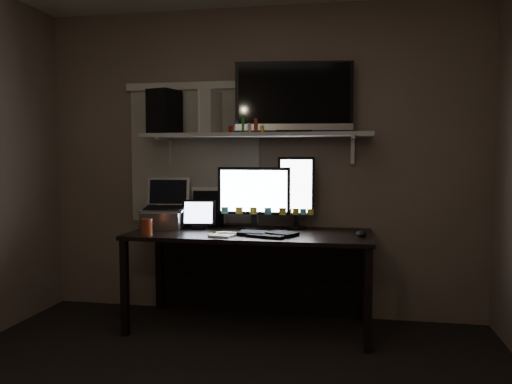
% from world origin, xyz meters
% --- Properties ---
extents(back_wall, '(3.60, 0.00, 3.60)m').
position_xyz_m(back_wall, '(0.00, 1.80, 1.25)').
color(back_wall, brown).
rests_on(back_wall, floor).
extents(window_blinds, '(1.10, 0.02, 1.10)m').
position_xyz_m(window_blinds, '(-0.55, 1.79, 1.30)').
color(window_blinds, beige).
rests_on(window_blinds, back_wall).
extents(desk, '(1.80, 0.75, 0.73)m').
position_xyz_m(desk, '(0.00, 1.55, 0.55)').
color(desk, black).
rests_on(desk, floor).
extents(wall_shelf, '(1.80, 0.35, 0.03)m').
position_xyz_m(wall_shelf, '(0.00, 1.62, 1.46)').
color(wall_shelf, '#B1B0AC').
rests_on(wall_shelf, back_wall).
extents(monitor_landscape, '(0.57, 0.07, 0.50)m').
position_xyz_m(monitor_landscape, '(-0.00, 1.58, 0.98)').
color(monitor_landscape, black).
rests_on(monitor_landscape, desk).
extents(monitor_portrait, '(0.29, 0.06, 0.58)m').
position_xyz_m(monitor_portrait, '(0.32, 1.67, 1.02)').
color(monitor_portrait, black).
rests_on(monitor_portrait, desk).
extents(keyboard, '(0.45, 0.28, 0.03)m').
position_xyz_m(keyboard, '(0.15, 1.30, 0.74)').
color(keyboard, black).
rests_on(keyboard, desk).
extents(mouse, '(0.10, 0.13, 0.04)m').
position_xyz_m(mouse, '(0.81, 1.37, 0.75)').
color(mouse, black).
rests_on(mouse, desk).
extents(notepad, '(0.21, 0.25, 0.01)m').
position_xyz_m(notepad, '(-0.15, 1.24, 0.74)').
color(notepad, white).
rests_on(notepad, desk).
extents(tablet, '(0.28, 0.15, 0.23)m').
position_xyz_m(tablet, '(-0.43, 1.51, 0.85)').
color(tablet, black).
rests_on(tablet, desk).
extents(file_sorter, '(0.26, 0.16, 0.31)m').
position_xyz_m(file_sorter, '(-0.41, 1.72, 0.89)').
color(file_sorter, black).
rests_on(file_sorter, desk).
extents(laptop, '(0.37, 0.31, 0.39)m').
position_xyz_m(laptop, '(-0.72, 1.50, 0.93)').
color(laptop, silver).
rests_on(laptop, desk).
extents(cup, '(0.09, 0.09, 0.12)m').
position_xyz_m(cup, '(-0.71, 1.16, 0.79)').
color(cup, maroon).
rests_on(cup, desk).
extents(sticky_notes, '(0.28, 0.21, 0.00)m').
position_xyz_m(sticky_notes, '(-0.18, 1.37, 0.73)').
color(sticky_notes, gold).
rests_on(sticky_notes, desk).
extents(tv, '(0.92, 0.27, 0.54)m').
position_xyz_m(tv, '(0.30, 1.66, 1.75)').
color(tv, black).
rests_on(tv, wall_shelf).
extents(game_console, '(0.13, 0.29, 0.34)m').
position_xyz_m(game_console, '(-0.36, 1.64, 1.65)').
color(game_console, beige).
rests_on(game_console, wall_shelf).
extents(speaker, '(0.25, 0.28, 0.35)m').
position_xyz_m(speaker, '(-0.75, 1.64, 1.66)').
color(speaker, black).
rests_on(speaker, wall_shelf).
extents(bottles, '(0.20, 0.09, 0.12)m').
position_xyz_m(bottles, '(-0.06, 1.59, 1.54)').
color(bottles, '#A50F0C').
rests_on(bottles, wall_shelf).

